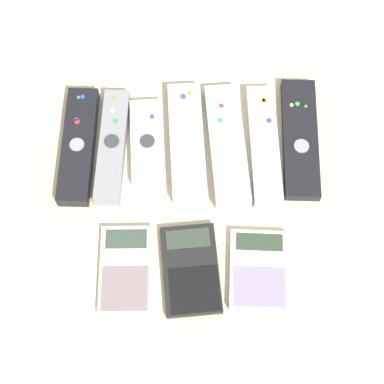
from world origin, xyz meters
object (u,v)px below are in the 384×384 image
object	(u,v)px
calculator_2	(259,270)
remote_0	(78,146)
remote_4	(227,145)
remote_5	(264,145)
remote_6	(300,138)
remote_1	(112,146)
remote_2	(148,142)
calculator_0	(126,269)
calculator_1	(191,270)
remote_3	(187,141)

from	to	relation	value
calculator_2	remote_0	bearing A→B (deg)	146.59
remote_4	calculator_2	distance (m)	0.22
remote_5	remote_6	world-z (taller)	remote_5
remote_6	remote_0	bearing A→B (deg)	-176.21
remote_6	calculator_2	xyz separation A→B (m)	(-0.08, -0.22, -0.00)
remote_0	remote_5	xyz separation A→B (m)	(0.31, -0.01, -0.00)
remote_5	remote_0	bearing A→B (deg)	178.67
calculator_2	remote_1	bearing A→B (deg)	140.66
remote_2	remote_5	world-z (taller)	remote_5
calculator_0	calculator_1	size ratio (longest dim) A/B	0.94
remote_5	calculator_1	size ratio (longest dim) A/B	1.47
remote_5	calculator_1	distance (m)	0.24
remote_5	calculator_1	xyz separation A→B (m)	(-0.13, -0.21, -0.00)
remote_3	remote_4	distance (m)	0.07
calculator_1	calculator_2	xyz separation A→B (m)	(0.11, -0.00, 0.00)
remote_2	calculator_0	size ratio (longest dim) A/B	1.10
remote_1	remote_5	size ratio (longest dim) A/B	0.95
remote_0	remote_6	bearing A→B (deg)	4.02
remote_4	calculator_1	bearing A→B (deg)	-110.31
remote_2	calculator_0	bearing A→B (deg)	-100.65
remote_2	calculator_2	xyz separation A→B (m)	(0.17, -0.22, -0.00)
remote_6	calculator_0	xyz separation A→B (m)	(-0.29, -0.22, -0.00)
calculator_0	remote_1	bearing A→B (deg)	97.70
remote_3	calculator_0	xyz separation A→B (m)	(-0.10, -0.22, -0.01)
calculator_1	remote_1	bearing A→B (deg)	116.52
remote_5	calculator_1	bearing A→B (deg)	-121.51
remote_1	calculator_1	world-z (taller)	remote_1
remote_2	remote_6	bearing A→B (deg)	-1.78
remote_1	remote_2	bearing A→B (deg)	11.31
remote_0	calculator_2	size ratio (longest dim) A/B	1.62
remote_2	calculator_1	world-z (taller)	remote_2
remote_0	remote_1	world-z (taller)	remote_0
calculator_2	remote_3	bearing A→B (deg)	119.40
calculator_0	remote_2	bearing A→B (deg)	82.18
remote_2	remote_1	bearing A→B (deg)	-174.57
remote_1	remote_2	size ratio (longest dim) A/B	1.34
calculator_0	calculator_2	size ratio (longest dim) A/B	1.07
remote_4	calculator_1	size ratio (longest dim) A/B	1.49
remote_1	remote_5	world-z (taller)	remote_1
calculator_1	remote_2	bearing A→B (deg)	102.94
remote_0	calculator_2	bearing A→B (deg)	-34.22
remote_1	calculator_2	bearing A→B (deg)	-39.21
remote_3	calculator_1	bearing A→B (deg)	-91.38
remote_0	calculator_2	distance (m)	0.36
calculator_0	remote_4	bearing A→B (deg)	52.47
calculator_2	remote_6	bearing A→B (deg)	73.50
remote_2	remote_6	distance (m)	0.25
remote_2	calculator_2	bearing A→B (deg)	-54.36
remote_5	remote_6	size ratio (longest dim) A/B	0.98
remote_6	remote_2	bearing A→B (deg)	-177.07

